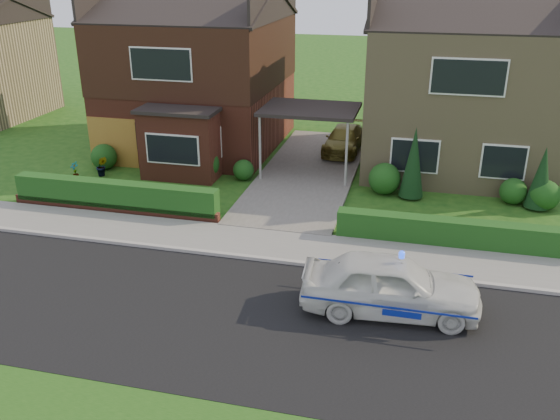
% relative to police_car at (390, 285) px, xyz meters
% --- Properties ---
extents(ground, '(120.00, 120.00, 0.00)m').
position_rel_police_car_xyz_m(ground, '(-3.98, -1.20, -0.75)').
color(ground, '#194813').
rests_on(ground, ground).
extents(road, '(60.00, 6.00, 0.02)m').
position_rel_police_car_xyz_m(road, '(-3.98, -1.20, -0.75)').
color(road, black).
rests_on(road, ground).
extents(kerb, '(60.00, 0.16, 0.12)m').
position_rel_police_car_xyz_m(kerb, '(-3.98, 1.85, -0.69)').
color(kerb, '#9E9993').
rests_on(kerb, ground).
extents(sidewalk, '(60.00, 2.00, 0.10)m').
position_rel_police_car_xyz_m(sidewalk, '(-3.98, 2.90, -0.70)').
color(sidewalk, slate).
rests_on(sidewalk, ground).
extents(driveway, '(3.80, 12.00, 0.12)m').
position_rel_police_car_xyz_m(driveway, '(-3.98, 9.80, -0.69)').
color(driveway, '#666059').
rests_on(driveway, ground).
extents(house_left, '(7.50, 9.53, 7.25)m').
position_rel_police_car_xyz_m(house_left, '(-9.76, 12.70, 3.06)').
color(house_left, brown).
rests_on(house_left, ground).
extents(house_right, '(7.50, 8.06, 7.25)m').
position_rel_police_car_xyz_m(house_right, '(1.82, 12.79, 2.91)').
color(house_right, '#97855D').
rests_on(house_right, ground).
extents(carport_link, '(3.80, 3.00, 2.77)m').
position_rel_police_car_xyz_m(carport_link, '(-3.98, 9.75, 1.90)').
color(carport_link, black).
rests_on(carport_link, ground).
extents(garage_door, '(2.20, 0.10, 2.10)m').
position_rel_police_car_xyz_m(garage_door, '(-12.23, 8.76, 0.30)').
color(garage_door, brown).
rests_on(garage_door, ground).
extents(dwarf_wall, '(7.70, 0.25, 0.36)m').
position_rel_police_car_xyz_m(dwarf_wall, '(-9.78, 4.10, -0.57)').
color(dwarf_wall, brown).
rests_on(dwarf_wall, ground).
extents(hedge_left, '(7.50, 0.55, 0.90)m').
position_rel_police_car_xyz_m(hedge_left, '(-9.78, 4.25, -0.75)').
color(hedge_left, '#153E13').
rests_on(hedge_left, ground).
extents(hedge_right, '(7.50, 0.55, 0.80)m').
position_rel_police_car_xyz_m(hedge_right, '(1.82, 4.15, -0.75)').
color(hedge_right, '#153E13').
rests_on(hedge_right, ground).
extents(shrub_left_far, '(1.08, 1.08, 1.08)m').
position_rel_police_car_xyz_m(shrub_left_far, '(-12.48, 8.30, -0.21)').
color(shrub_left_far, '#153E13').
rests_on(shrub_left_far, ground).
extents(shrub_left_mid, '(1.32, 1.32, 1.32)m').
position_rel_police_car_xyz_m(shrub_left_mid, '(-7.98, 8.10, -0.09)').
color(shrub_left_mid, '#153E13').
rests_on(shrub_left_mid, ground).
extents(shrub_left_near, '(0.84, 0.84, 0.84)m').
position_rel_police_car_xyz_m(shrub_left_near, '(-6.38, 8.40, -0.33)').
color(shrub_left_near, '#153E13').
rests_on(shrub_left_near, ground).
extents(shrub_right_near, '(1.20, 1.20, 1.20)m').
position_rel_police_car_xyz_m(shrub_right_near, '(-0.78, 8.20, -0.15)').
color(shrub_right_near, '#153E13').
rests_on(shrub_right_near, ground).
extents(shrub_right_mid, '(0.96, 0.96, 0.96)m').
position_rel_police_car_xyz_m(shrub_right_mid, '(3.82, 8.30, -0.27)').
color(shrub_right_mid, '#153E13').
rests_on(shrub_right_mid, ground).
extents(shrub_right_far, '(1.08, 1.08, 1.08)m').
position_rel_police_car_xyz_m(shrub_right_far, '(4.82, 8.00, -0.21)').
color(shrub_right_far, '#153E13').
rests_on(shrub_right_far, ground).
extents(conifer_a, '(0.90, 0.90, 2.60)m').
position_rel_police_car_xyz_m(conifer_a, '(0.22, 8.00, 0.55)').
color(conifer_a, black).
rests_on(conifer_a, ground).
extents(conifer_b, '(0.90, 0.90, 2.20)m').
position_rel_police_car_xyz_m(conifer_b, '(4.62, 8.00, 0.35)').
color(conifer_b, black).
rests_on(conifer_b, ground).
extents(police_car, '(4.06, 4.54, 1.67)m').
position_rel_police_car_xyz_m(police_car, '(0.00, 0.00, 0.00)').
color(police_car, silver).
rests_on(police_car, ground).
extents(driveway_car, '(1.65, 3.80, 1.09)m').
position_rel_police_car_xyz_m(driveway_car, '(-2.98, 12.87, -0.09)').
color(driveway_car, brown).
rests_on(driveway_car, driveway).
extents(potted_plant_a, '(0.44, 0.37, 0.72)m').
position_rel_police_car_xyz_m(potted_plant_a, '(-12.98, 6.85, -0.39)').
color(potted_plant_a, gray).
rests_on(potted_plant_a, ground).
extents(potted_plant_b, '(0.56, 0.52, 0.82)m').
position_rel_police_car_xyz_m(potted_plant_b, '(-12.12, 7.46, -0.34)').
color(potted_plant_b, gray).
rests_on(potted_plant_b, ground).
extents(potted_plant_c, '(0.60, 0.60, 0.78)m').
position_rel_police_car_xyz_m(potted_plant_c, '(-9.97, 7.74, -0.36)').
color(potted_plant_c, gray).
rests_on(potted_plant_c, ground).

